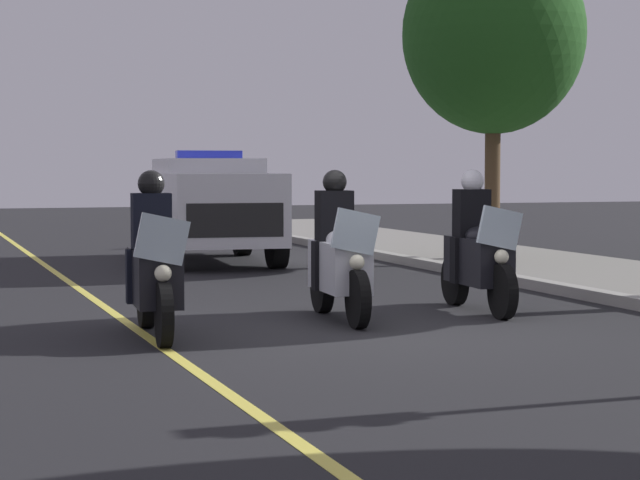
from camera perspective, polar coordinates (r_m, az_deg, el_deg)
ground_plane at (r=12.89m, az=1.81°, el=-4.31°), size 80.00×80.00×0.00m
lane_stripe_center at (r=12.28m, az=-8.01°, el=-4.72°), size 48.00×0.12×0.01m
police_motorcycle_lead_left at (r=12.44m, az=-7.91°, el=-1.39°), size 2.14×0.62×1.72m
police_motorcycle_lead_right at (r=13.67m, az=0.90°, el=-0.92°), size 2.14×0.62×1.72m
police_motorcycle_trailing at (r=14.58m, az=7.50°, el=-0.67°), size 2.14×0.62×1.72m
police_suv at (r=22.04m, az=-5.26°, el=1.70°), size 5.03×2.36×2.05m
cyclist_background at (r=26.51m, az=-3.45°, el=1.53°), size 1.76×0.34×1.69m
tree_far_back at (r=22.14m, az=8.26°, el=9.63°), size 3.31×3.31×5.84m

